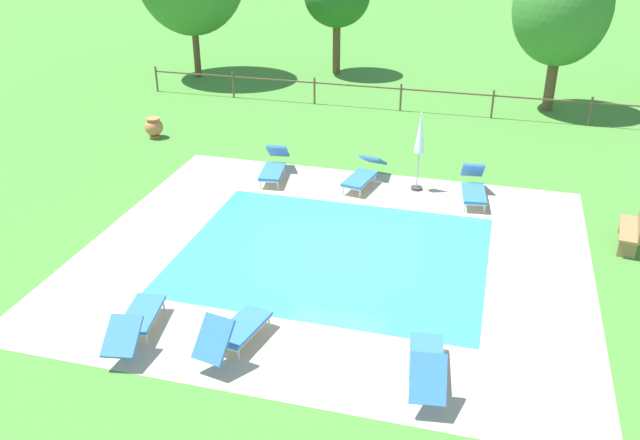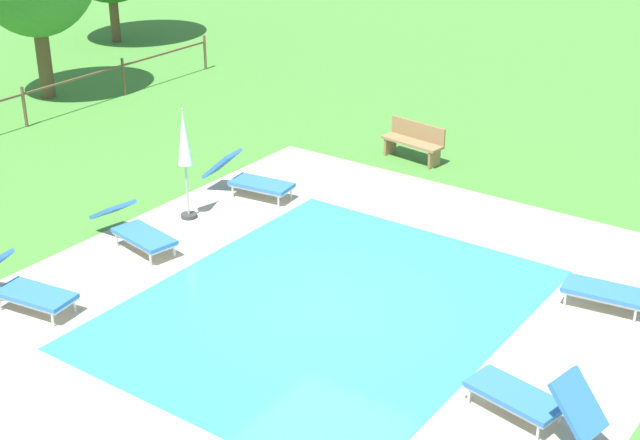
{
  "view_description": "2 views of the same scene",
  "coord_description": "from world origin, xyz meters",
  "px_view_note": "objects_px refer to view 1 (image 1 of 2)",
  "views": [
    {
      "loc": [
        3.34,
        -13.51,
        7.84
      ],
      "look_at": [
        -0.46,
        0.5,
        0.6
      ],
      "focal_mm": 38.22,
      "sensor_mm": 36.0,
      "label": 1
    },
    {
      "loc": [
        -10.54,
        -7.37,
        7.46
      ],
      "look_at": [
        1.46,
        1.15,
        0.73
      ],
      "focal_mm": 51.14,
      "sensor_mm": 36.0,
      "label": 2
    }
  ],
  "objects_px": {
    "patio_umbrella_closed_row_mid_west": "(420,139)",
    "wooden_bench_lawn_side": "(633,229)",
    "tree_centre": "(562,7)",
    "sun_lounger_south_end": "(136,320)",
    "terracotta_urn_near_fence": "(154,127)",
    "sun_lounger_north_far": "(473,187)",
    "sun_lounger_north_mid": "(274,166)",
    "sun_lounger_south_mid": "(427,363)",
    "sun_lounger_north_near_steps": "(364,173)",
    "sun_lounger_north_end": "(234,331)"
  },
  "relations": [
    {
      "from": "patio_umbrella_closed_row_mid_west",
      "to": "wooden_bench_lawn_side",
      "type": "distance_m",
      "value": 5.84
    },
    {
      "from": "tree_centre",
      "to": "wooden_bench_lawn_side",
      "type": "bearing_deg",
      "value": -81.45
    },
    {
      "from": "sun_lounger_south_end",
      "to": "terracotta_urn_near_fence",
      "type": "xyz_separation_m",
      "value": [
        -5.02,
        10.35,
        0.02
      ]
    },
    {
      "from": "sun_lounger_north_far",
      "to": "tree_centre",
      "type": "height_order",
      "value": "tree_centre"
    },
    {
      "from": "sun_lounger_south_end",
      "to": "tree_centre",
      "type": "distance_m",
      "value": 19.2
    },
    {
      "from": "sun_lounger_north_far",
      "to": "patio_umbrella_closed_row_mid_west",
      "type": "bearing_deg",
      "value": 170.0
    },
    {
      "from": "patio_umbrella_closed_row_mid_west",
      "to": "sun_lounger_south_end",
      "type": "bearing_deg",
      "value": -116.8
    },
    {
      "from": "patio_umbrella_closed_row_mid_west",
      "to": "terracotta_urn_near_fence",
      "type": "height_order",
      "value": "patio_umbrella_closed_row_mid_west"
    },
    {
      "from": "sun_lounger_north_mid",
      "to": "sun_lounger_south_end",
      "type": "relative_size",
      "value": 0.96
    },
    {
      "from": "sun_lounger_north_far",
      "to": "sun_lounger_south_end",
      "type": "height_order",
      "value": "sun_lounger_north_far"
    },
    {
      "from": "sun_lounger_south_mid",
      "to": "patio_umbrella_closed_row_mid_west",
      "type": "relative_size",
      "value": 0.88
    },
    {
      "from": "sun_lounger_north_far",
      "to": "wooden_bench_lawn_side",
      "type": "height_order",
      "value": "sun_lounger_north_far"
    },
    {
      "from": "sun_lounger_south_end",
      "to": "wooden_bench_lawn_side",
      "type": "bearing_deg",
      "value": 33.4
    },
    {
      "from": "patio_umbrella_closed_row_mid_west",
      "to": "tree_centre",
      "type": "relative_size",
      "value": 0.38
    },
    {
      "from": "patio_umbrella_closed_row_mid_west",
      "to": "wooden_bench_lawn_side",
      "type": "relative_size",
      "value": 1.47
    },
    {
      "from": "sun_lounger_north_far",
      "to": "terracotta_urn_near_fence",
      "type": "distance_m",
      "value": 11.04
    },
    {
      "from": "sun_lounger_north_mid",
      "to": "patio_umbrella_closed_row_mid_west",
      "type": "xyz_separation_m",
      "value": [
        4.17,
        0.24,
        1.15
      ]
    },
    {
      "from": "sun_lounger_north_near_steps",
      "to": "sun_lounger_south_mid",
      "type": "height_order",
      "value": "sun_lounger_south_mid"
    },
    {
      "from": "terracotta_urn_near_fence",
      "to": "tree_centre",
      "type": "relative_size",
      "value": 0.12
    },
    {
      "from": "sun_lounger_north_near_steps",
      "to": "sun_lounger_north_end",
      "type": "xyz_separation_m",
      "value": [
        -0.74,
        -8.11,
        0.03
      ]
    },
    {
      "from": "sun_lounger_south_mid",
      "to": "sun_lounger_south_end",
      "type": "xyz_separation_m",
      "value": [
        -5.51,
        -0.13,
        -0.02
      ]
    },
    {
      "from": "sun_lounger_north_near_steps",
      "to": "sun_lounger_south_end",
      "type": "distance_m",
      "value": 8.66
    },
    {
      "from": "sun_lounger_north_near_steps",
      "to": "sun_lounger_north_far",
      "type": "bearing_deg",
      "value": -3.46
    },
    {
      "from": "patio_umbrella_closed_row_mid_west",
      "to": "sun_lounger_south_mid",
      "type": "bearing_deg",
      "value": -80.97
    },
    {
      "from": "sun_lounger_north_near_steps",
      "to": "wooden_bench_lawn_side",
      "type": "relative_size",
      "value": 1.38
    },
    {
      "from": "sun_lounger_north_end",
      "to": "terracotta_urn_near_fence",
      "type": "distance_m",
      "value": 12.37
    },
    {
      "from": "terracotta_urn_near_fence",
      "to": "tree_centre",
      "type": "xyz_separation_m",
      "value": [
        12.99,
        6.78,
        3.42
      ]
    },
    {
      "from": "sun_lounger_north_near_steps",
      "to": "sun_lounger_south_mid",
      "type": "distance_m",
      "value": 8.58
    },
    {
      "from": "sun_lounger_north_near_steps",
      "to": "sun_lounger_north_mid",
      "type": "xyz_separation_m",
      "value": [
        -2.65,
        -0.15,
        0.02
      ]
    },
    {
      "from": "sun_lounger_south_mid",
      "to": "sun_lounger_south_end",
      "type": "distance_m",
      "value": 5.51
    },
    {
      "from": "sun_lounger_north_far",
      "to": "sun_lounger_south_end",
      "type": "xyz_separation_m",
      "value": [
        -5.78,
        -8.05,
        -0.02
      ]
    },
    {
      "from": "sun_lounger_north_mid",
      "to": "patio_umbrella_closed_row_mid_west",
      "type": "bearing_deg",
      "value": 3.31
    },
    {
      "from": "sun_lounger_north_end",
      "to": "sun_lounger_south_end",
      "type": "bearing_deg",
      "value": -176.22
    },
    {
      "from": "sun_lounger_south_end",
      "to": "tree_centre",
      "type": "height_order",
      "value": "tree_centre"
    },
    {
      "from": "tree_centre",
      "to": "sun_lounger_north_end",
      "type": "bearing_deg",
      "value": -109.52
    },
    {
      "from": "sun_lounger_north_near_steps",
      "to": "terracotta_urn_near_fence",
      "type": "height_order",
      "value": "sun_lounger_north_near_steps"
    },
    {
      "from": "wooden_bench_lawn_side",
      "to": "tree_centre",
      "type": "xyz_separation_m",
      "value": [
        -1.62,
        10.8,
        3.33
      ]
    },
    {
      "from": "sun_lounger_north_near_steps",
      "to": "sun_lounger_north_end",
      "type": "bearing_deg",
      "value": -95.18
    },
    {
      "from": "sun_lounger_north_near_steps",
      "to": "wooden_bench_lawn_side",
      "type": "height_order",
      "value": "wooden_bench_lawn_side"
    },
    {
      "from": "sun_lounger_north_far",
      "to": "tree_centre",
      "type": "distance_m",
      "value": 9.94
    },
    {
      "from": "wooden_bench_lawn_side",
      "to": "terracotta_urn_near_fence",
      "type": "relative_size",
      "value": 2.24
    },
    {
      "from": "sun_lounger_north_near_steps",
      "to": "sun_lounger_south_end",
      "type": "relative_size",
      "value": 1.0
    },
    {
      "from": "sun_lounger_north_end",
      "to": "sun_lounger_north_mid",
      "type": "bearing_deg",
      "value": 103.53
    },
    {
      "from": "sun_lounger_north_mid",
      "to": "terracotta_urn_near_fence",
      "type": "height_order",
      "value": "sun_lounger_north_mid"
    },
    {
      "from": "terracotta_urn_near_fence",
      "to": "tree_centre",
      "type": "distance_m",
      "value": 15.05
    },
    {
      "from": "sun_lounger_north_end",
      "to": "terracotta_urn_near_fence",
      "type": "xyz_separation_m",
      "value": [
        -6.97,
        10.22,
        -0.02
      ]
    },
    {
      "from": "terracotta_urn_near_fence",
      "to": "sun_lounger_north_near_steps",
      "type": "bearing_deg",
      "value": -15.34
    },
    {
      "from": "sun_lounger_north_near_steps",
      "to": "sun_lounger_north_end",
      "type": "distance_m",
      "value": 8.14
    },
    {
      "from": "sun_lounger_north_near_steps",
      "to": "sun_lounger_north_far",
      "type": "relative_size",
      "value": 1.06
    },
    {
      "from": "sun_lounger_south_mid",
      "to": "sun_lounger_south_end",
      "type": "height_order",
      "value": "sun_lounger_south_mid"
    }
  ]
}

